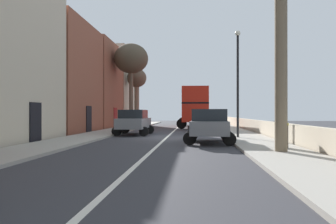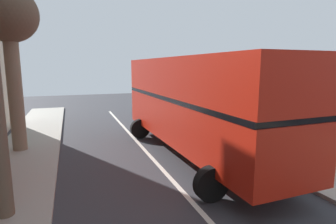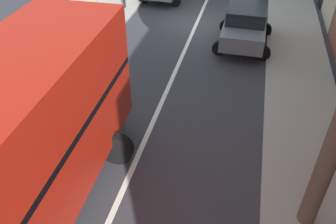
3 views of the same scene
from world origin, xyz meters
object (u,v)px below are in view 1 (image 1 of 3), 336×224
Objects in this scene: parked_car_grey_right_2 at (209,124)px; lamppost_right at (238,75)px; street_tree_left_2 at (131,60)px; litter_bin_right at (282,135)px; parked_car_grey_left_1 at (134,121)px; street_tree_left_0 at (137,81)px; double_decker_bus at (194,106)px.

parked_car_grey_right_2 is 0.65× the size of lamppost_right.
litter_bin_right is at bearing -60.57° from street_tree_left_2.
parked_car_grey_right_2 reaches higher than litter_bin_right.
parked_car_grey_right_2 is 0.48× the size of street_tree_left_2.
parked_car_grey_left_1 is 11.39m from street_tree_left_2.
parked_car_grey_right_2 is at bearing -126.24° from lamppost_right.
lamppost_right is at bearing -22.93° from parked_car_grey_left_1.
parked_car_grey_right_2 is at bearing -69.52° from street_tree_left_0.
double_decker_bus is 15.38m from lamppost_right.
lamppost_right is (6.80, -2.88, 2.82)m from parked_car_grey_left_1.
lamppost_right is at bearing 53.76° from parked_car_grey_right_2.
lamppost_right is 6.18× the size of litter_bin_right.
double_decker_bus is 1.58× the size of street_tree_left_0.
parked_car_grey_right_2 is 22.46m from street_tree_left_0.
lamppost_right is at bearing -80.22° from double_decker_bus.
parked_car_grey_right_2 is (5.00, -5.34, -0.01)m from parked_car_grey_left_1.
street_tree_left_0 reaches higher than double_decker_bus.
street_tree_left_0 reaches higher than parked_car_grey_left_1.
parked_car_grey_left_1 is 0.58× the size of street_tree_left_0.
litter_bin_right is (10.50, -23.53, -4.80)m from street_tree_left_0.
street_tree_left_2 is at bearing -156.30° from double_decker_bus.
lamppost_right is at bearing 100.55° from litter_bin_right.
street_tree_left_2 is (-6.37, -2.79, 4.65)m from double_decker_bus.
parked_car_grey_left_1 is 3.88× the size of litter_bin_right.
street_tree_left_2 is (-2.17, 9.42, 6.02)m from parked_car_grey_left_1.
parked_car_grey_left_1 is at bearing -79.97° from street_tree_left_0.
double_decker_bus is 2.64× the size of parked_car_grey_right_2.
street_tree_left_0 is (-7.70, 20.62, 4.46)m from parked_car_grey_right_2.
parked_car_grey_left_1 is 11.36m from litter_bin_right.
street_tree_left_2 is 15.55m from lamppost_right.
street_tree_left_0 is at bearing 117.63° from lamppost_right.
litter_bin_right is (9.97, -17.67, -6.37)m from street_tree_left_2.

